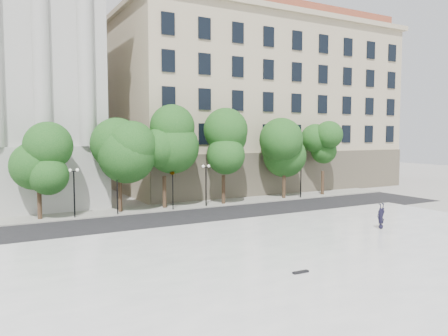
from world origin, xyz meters
The scene contains 11 objects.
ground centered at (0.00, 0.00, 0.00)m, with size 160.00×160.00×0.00m, color #A8A59F.
plaza centered at (0.00, 3.00, 0.23)m, with size 44.00×22.00×0.45m, color white.
street centered at (0.00, 18.00, 0.01)m, with size 60.00×8.00×0.02m, color black.
far_sidewalk centered at (0.00, 24.00, 0.06)m, with size 60.00×4.00×0.12m, color #9F9D93.
building_east centered at (20.00, 38.91, 11.14)m, with size 36.00×26.15×23.00m.
traffic_light_west centered at (-2.29, 22.30, 3.76)m, with size 0.67×1.93×4.26m.
traffic_light_east centered at (2.88, 22.30, 3.68)m, with size 0.92×1.72×4.18m.
person_lying centered at (11.89, 6.08, 0.69)m, with size 0.65×0.43×1.78m, color black.
skateboard centered at (0.71, 1.07, 0.49)m, with size 0.85×0.22×0.09m, color black.
street_trees centered at (5.98, 23.38, 5.30)m, with size 34.06×4.92×8.00m.
lamp_posts centered at (0.11, 22.60, 2.85)m, with size 37.02×0.28×4.24m.
Camera 1 is at (-12.38, -14.99, 7.07)m, focal length 35.00 mm.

